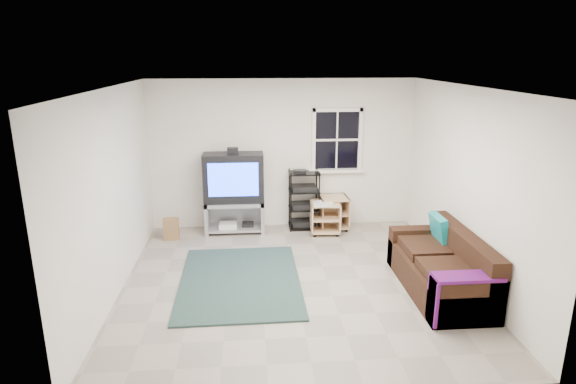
{
  "coord_description": "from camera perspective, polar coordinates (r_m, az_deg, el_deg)",
  "views": [
    {
      "loc": [
        -0.57,
        -5.94,
        2.99
      ],
      "look_at": [
        -0.06,
        0.4,
        1.16
      ],
      "focal_mm": 30.0,
      "sensor_mm": 36.0,
      "label": 1
    }
  ],
  "objects": [
    {
      "name": "paper_bag",
      "position": [
        8.29,
        -13.68,
        -4.27
      ],
      "size": [
        0.26,
        0.18,
        0.36
      ],
      "primitive_type": "cube",
      "rotation": [
        0.0,
        0.0,
        0.08
      ],
      "color": "brown",
      "rests_on": "ground"
    },
    {
      "name": "tv_unit",
      "position": [
        8.27,
        -6.43,
        0.69
      ],
      "size": [
        1.01,
        0.51,
        1.49
      ],
      "color": "#A0A0A8",
      "rests_on": "ground"
    },
    {
      "name": "av_rack",
      "position": [
        8.47,
        1.9,
        -1.35
      ],
      "size": [
        0.53,
        0.39,
        1.06
      ],
      "color": "black",
      "rests_on": "ground"
    },
    {
      "name": "shag_rug",
      "position": [
        6.71,
        -5.71,
        -10.41
      ],
      "size": [
        1.64,
        2.24,
        0.03
      ],
      "primitive_type": "cube",
      "rotation": [
        0.0,
        0.0,
        0.01
      ],
      "color": "#321F16",
      "rests_on": "ground"
    },
    {
      "name": "side_table_left",
      "position": [
        8.58,
        5.34,
        -2.26
      ],
      "size": [
        0.51,
        0.51,
        0.58
      ],
      "rotation": [
        0.0,
        0.0,
        0.05
      ],
      "color": "#DAB186",
      "rests_on": "ground"
    },
    {
      "name": "side_table_right",
      "position": [
        8.34,
        4.36,
        -2.7
      ],
      "size": [
        0.52,
        0.53,
        0.57
      ],
      "rotation": [
        0.0,
        0.0,
        -0.05
      ],
      "color": "#DAB186",
      "rests_on": "ground"
    },
    {
      "name": "room",
      "position": [
        8.49,
        5.8,
        5.67
      ],
      "size": [
        4.6,
        4.62,
        4.6
      ],
      "color": "gray",
      "rests_on": "ground"
    },
    {
      "name": "sofa",
      "position": [
        6.63,
        17.83,
        -8.69
      ],
      "size": [
        0.84,
        1.89,
        0.86
      ],
      "color": "black",
      "rests_on": "ground"
    }
  ]
}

